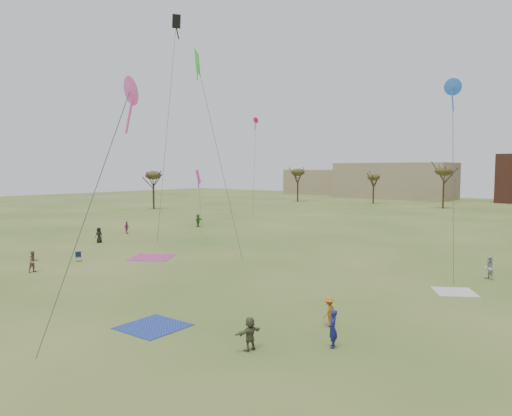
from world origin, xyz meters
The scene contains 17 objects.
ground centered at (0.00, 0.00, 0.00)m, with size 260.00×260.00×0.00m, color #345B1C.
flyer_near_right centered at (11.72, 3.64, 0.91)m, with size 0.66×0.43×1.81m, color navy.
spectator_fore_b centered at (-15.77, 2.48, 0.88)m, with size 0.86×0.67×1.76m, color #8B6A58.
spectator_fore_c centered at (8.96, 0.85, 0.79)m, with size 1.47×0.47×1.59m, color brown.
flyer_mid_a centered at (-25.65, 14.75, 0.88)m, with size 0.86×0.56×1.76m, color black.
flyer_mid_b centered at (9.90, 6.29, 0.79)m, with size 1.02×0.59×1.59m, color #B26821.
spectator_mid_d centered at (-29.88, 21.45, 0.80)m, with size 0.93×0.39×1.59m, color #9B4076.
spectator_mid_e centered at (13.55, 23.57, 0.89)m, with size 0.87×0.68×1.78m, color #BBBBBB.
flyer_far_a centered at (-28.18, 32.57, 0.92)m, with size 1.71×0.55×1.85m, color #2E6D24.
blanket_blue centered at (2.78, 0.07, 0.00)m, with size 3.13×3.13×0.03m, color #223B93.
blanket_cream centered at (12.78, 17.98, 0.00)m, with size 2.62×2.62×0.03m, color silver.
blanket_plum centered at (-13.62, 12.81, 0.00)m, with size 3.76×3.76×0.03m, color #B03683.
camp_chair_left centered at (-17.23, 7.31, 0.26)m, with size 0.71×0.69×0.87m.
kites_aloft centered at (-0.08, 26.56, 18.10)m, with size 56.17×78.93×22.65m.
tree_line centered at (-2.85, 79.12, 7.09)m, with size 117.44×49.32×8.91m.
building_tan centered at (-35.00, 115.00, 5.00)m, with size 32.00×14.00×10.00m, color #937F60.
building_tan_west centered at (-65.00, 122.00, 4.00)m, with size 20.00×12.00×8.00m, color #937F60.
Camera 1 is at (23.31, -15.87, 8.47)m, focal length 34.09 mm.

